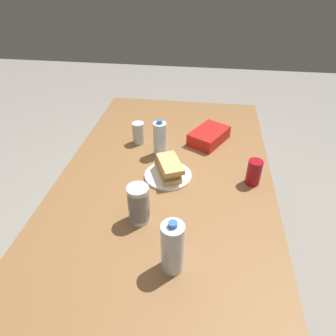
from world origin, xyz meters
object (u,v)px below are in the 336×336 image
at_px(paper_plate, 168,175).
at_px(sandwich, 169,168).
at_px(dining_table, 165,191).
at_px(chip_bag, 209,136).
at_px(soda_can_silver, 139,133).
at_px(plastic_cup_stack, 139,204).
at_px(soda_can_red, 254,172).
at_px(water_bottle_tall, 172,248).
at_px(water_bottle_spare, 160,139).

bearing_deg(paper_plate, sandwich, 50.31).
distance_m(dining_table, chip_bag, 0.43).
height_order(dining_table, soda_can_silver, soda_can_silver).
distance_m(chip_bag, plastic_cup_stack, 0.70).
height_order(sandwich, soda_can_red, soda_can_red).
bearing_deg(plastic_cup_stack, dining_table, 167.59).
bearing_deg(water_bottle_tall, water_bottle_spare, -167.53).
distance_m(soda_can_red, chip_bag, 0.41).
relative_size(plastic_cup_stack, water_bottle_spare, 0.83).
relative_size(dining_table, paper_plate, 8.00).
bearing_deg(sandwich, dining_table, -48.65).
bearing_deg(water_bottle_spare, chip_bag, 124.27).
bearing_deg(chip_bag, soda_can_red, -119.48).
distance_m(soda_can_red, water_bottle_tall, 0.59).
height_order(sandwich, water_bottle_tall, water_bottle_tall).
height_order(soda_can_red, chip_bag, soda_can_red).
relative_size(soda_can_red, water_bottle_tall, 0.56).
height_order(sandwich, water_bottle_spare, water_bottle_spare).
xyz_separation_m(dining_table, plastic_cup_stack, (0.28, -0.06, 0.16)).
xyz_separation_m(dining_table, chip_bag, (-0.37, 0.20, 0.11)).
bearing_deg(soda_can_red, soda_can_silver, -115.03).
xyz_separation_m(chip_bag, soda_can_silver, (0.07, -0.39, 0.03)).
relative_size(sandwich, chip_bag, 0.87).
bearing_deg(chip_bag, dining_table, -178.78).
xyz_separation_m(soda_can_red, soda_can_silver, (-0.28, -0.60, 0.00)).
bearing_deg(sandwich, soda_can_silver, -144.26).
distance_m(paper_plate, chip_bag, 0.40).
relative_size(sandwich, soda_can_silver, 1.64).
height_order(water_bottle_tall, soda_can_silver, water_bottle_tall).
relative_size(paper_plate, sandwich, 1.12).
bearing_deg(soda_can_silver, chip_bag, 99.82).
relative_size(water_bottle_tall, soda_can_silver, 1.79).
distance_m(dining_table, water_bottle_spare, 0.27).
xyz_separation_m(paper_plate, water_bottle_spare, (-0.18, -0.07, 0.09)).
bearing_deg(soda_can_silver, soda_can_red, 64.97).
height_order(paper_plate, water_bottle_spare, water_bottle_spare).
distance_m(sandwich, water_bottle_spare, 0.20).
xyz_separation_m(sandwich, plastic_cup_stack, (0.29, -0.08, 0.03)).
height_order(chip_bag, water_bottle_tall, water_bottle_tall).
bearing_deg(plastic_cup_stack, soda_can_red, 122.73).
bearing_deg(dining_table, paper_plate, 142.98).
distance_m(paper_plate, soda_can_red, 0.40).
height_order(dining_table, chip_bag, chip_bag).
height_order(paper_plate, soda_can_silver, soda_can_silver).
bearing_deg(water_bottle_spare, plastic_cup_stack, -0.80).
distance_m(sandwich, soda_can_silver, 0.35).
xyz_separation_m(dining_table, soda_can_silver, (-0.30, -0.19, 0.14)).
height_order(sandwich, plastic_cup_stack, plastic_cup_stack).
distance_m(soda_can_red, plastic_cup_stack, 0.56).
distance_m(plastic_cup_stack, soda_can_silver, 0.59).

